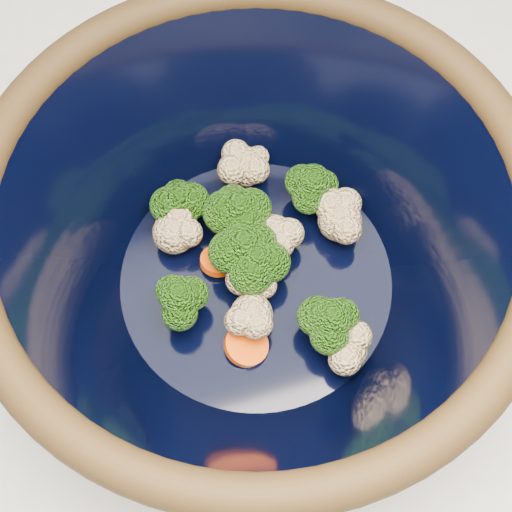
% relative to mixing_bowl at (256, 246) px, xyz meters
% --- Properties ---
extents(mixing_bowl, '(0.46, 0.46, 0.17)m').
position_rel_mixing_bowl_xyz_m(mixing_bowl, '(0.00, 0.00, 0.00)').
color(mixing_bowl, black).
rests_on(mixing_bowl, counter).
extents(vegetable_pile, '(0.17, 0.20, 0.06)m').
position_rel_mixing_bowl_xyz_m(vegetable_pile, '(0.00, 0.01, -0.03)').
color(vegetable_pile, '#608442').
rests_on(vegetable_pile, mixing_bowl).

